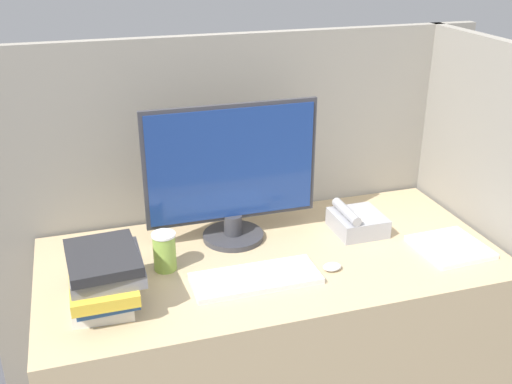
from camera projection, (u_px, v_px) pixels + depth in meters
cubicle_panel_rear at (240, 211)px, 2.43m from camera, size 1.97×0.04×1.41m
cubicle_panel_right at (471, 224)px, 2.32m from camera, size 0.04×0.81×1.41m
desk at (271, 341)px, 2.21m from camera, size 1.57×0.75×0.72m
monitor at (232, 176)px, 2.08m from camera, size 0.61×0.22×0.50m
keyboard at (256, 278)px, 1.91m from camera, size 0.41×0.16×0.02m
mouse at (332, 267)px, 1.97m from camera, size 0.06×0.05×0.02m
coffee_cup at (164, 251)px, 1.96m from camera, size 0.08×0.08×0.13m
book_stack at (104, 277)px, 1.77m from camera, size 0.22×0.30×0.17m
desk_telephone at (357, 222)px, 2.21m from camera, size 0.18×0.18×0.10m
paper_pile at (450, 247)px, 2.10m from camera, size 0.24×0.24×0.02m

